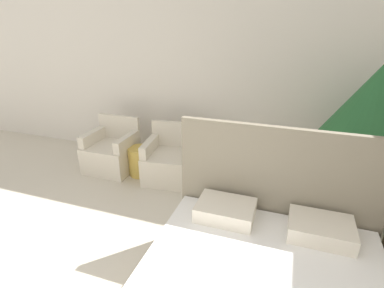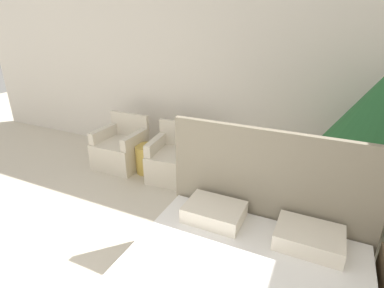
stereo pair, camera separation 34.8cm
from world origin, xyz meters
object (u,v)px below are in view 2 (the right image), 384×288
object	(u,v)px
side_table	(147,159)
armchair_near_window_left	(121,150)
armchair_near_window_right	(176,162)
potted_palm	(381,122)

from	to	relation	value
side_table	armchair_near_window_left	bearing A→B (deg)	179.24
armchair_near_window_right	potted_palm	xyz separation A→B (m)	(2.37, -0.08, 0.97)
armchair_near_window_right	side_table	distance (m)	0.49
potted_palm	armchair_near_window_left	bearing A→B (deg)	178.59
armchair_near_window_left	armchair_near_window_right	xyz separation A→B (m)	(0.98, -0.00, 0.00)
side_table	potted_palm	bearing A→B (deg)	-1.52
armchair_near_window_right	potted_palm	distance (m)	2.56
potted_palm	side_table	bearing A→B (deg)	178.48
armchair_near_window_left	side_table	size ratio (longest dim) A/B	1.85
armchair_near_window_left	potted_palm	bearing A→B (deg)	-1.17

